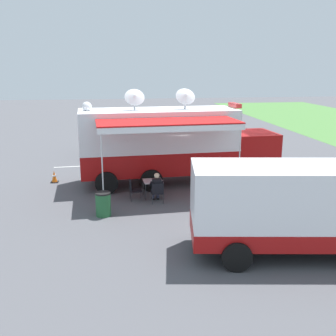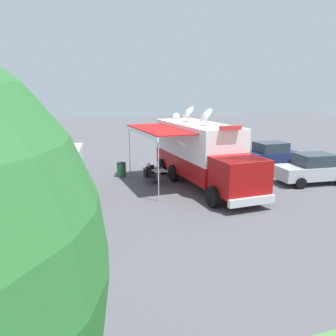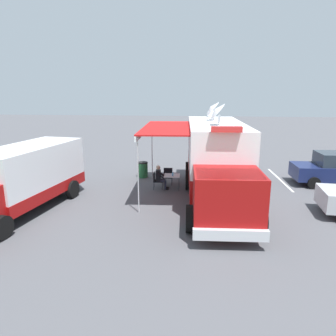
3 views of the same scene
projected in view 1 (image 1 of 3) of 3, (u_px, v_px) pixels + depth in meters
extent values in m
plane|color=#515156|center=(159.00, 183.00, 19.29)|extent=(100.00, 100.00, 0.00)
cube|color=silver|center=(98.00, 165.00, 22.60)|extent=(0.36, 4.80, 0.01)
cube|color=#9E0F0F|center=(158.00, 159.00, 19.01)|extent=(2.86, 7.32, 1.10)
cube|color=white|center=(158.00, 130.00, 18.66)|extent=(2.86, 7.32, 1.70)
cube|color=white|center=(158.00, 148.00, 18.87)|extent=(2.88, 7.34, 0.10)
cube|color=#9E0F0F|center=(251.00, 149.00, 19.81)|extent=(2.40, 2.21, 1.70)
cube|color=#28333D|center=(256.00, 139.00, 19.72)|extent=(2.22, 1.58, 0.70)
cube|color=silver|center=(271.00, 166.00, 20.24)|extent=(2.38, 0.32, 0.36)
cylinder|color=black|center=(238.00, 162.00, 21.19)|extent=(0.35, 1.01, 1.00)
cylinder|color=black|center=(257.00, 174.00, 18.82)|extent=(0.35, 1.01, 1.00)
cylinder|color=black|center=(144.00, 167.00, 20.25)|extent=(0.35, 1.01, 1.00)
cylinder|color=black|center=(151.00, 180.00, 17.88)|extent=(0.35, 1.01, 1.00)
cylinder|color=black|center=(104.00, 169.00, 19.88)|extent=(0.35, 1.01, 1.00)
cylinder|color=black|center=(106.00, 183.00, 17.50)|extent=(0.35, 1.01, 1.00)
cube|color=white|center=(158.00, 110.00, 18.44)|extent=(2.86, 7.32, 0.10)
cube|color=red|center=(235.00, 105.00, 19.09)|extent=(1.11, 0.33, 0.20)
cylinder|color=silver|center=(135.00, 105.00, 18.16)|extent=(0.10, 0.10, 0.45)
cone|color=silver|center=(135.00, 96.00, 17.92)|extent=(0.76, 0.93, 0.81)
cylinder|color=silver|center=(185.00, 104.00, 18.60)|extent=(0.10, 0.10, 0.45)
cone|color=silver|center=(186.00, 95.00, 18.36)|extent=(0.76, 0.93, 0.81)
sphere|color=white|center=(87.00, 107.00, 17.77)|extent=(0.44, 0.44, 0.44)
cube|color=red|center=(168.00, 122.00, 16.25)|extent=(2.48, 5.86, 0.06)
cube|color=white|center=(174.00, 129.00, 15.28)|extent=(0.37, 5.76, 0.24)
cylinder|color=silver|center=(239.00, 163.00, 16.22)|extent=(0.05, 0.05, 3.25)
cylinder|color=silver|center=(102.00, 170.00, 15.19)|extent=(0.05, 0.05, 3.25)
cube|color=silver|center=(153.00, 181.00, 16.99)|extent=(0.84, 0.84, 0.03)
cylinder|color=#333338|center=(160.00, 186.00, 17.51)|extent=(0.03, 0.03, 0.70)
cylinder|color=#333338|center=(163.00, 191.00, 16.80)|extent=(0.03, 0.03, 0.70)
cylinder|color=#333338|center=(143.00, 187.00, 17.37)|extent=(0.03, 0.03, 0.70)
cylinder|color=#333338|center=(146.00, 192.00, 16.66)|extent=(0.03, 0.03, 0.70)
cylinder|color=#4C99D8|center=(156.00, 178.00, 17.04)|extent=(0.07, 0.07, 0.20)
cylinder|color=white|center=(156.00, 175.00, 17.01)|extent=(0.04, 0.04, 0.02)
cube|color=black|center=(157.00, 193.00, 16.41)|extent=(0.50, 0.50, 0.04)
cube|color=black|center=(158.00, 189.00, 16.14)|extent=(0.06, 0.48, 0.44)
cylinder|color=#333338|center=(151.00, 196.00, 16.63)|extent=(0.02, 0.02, 0.42)
cylinder|color=#333338|center=(161.00, 195.00, 16.71)|extent=(0.02, 0.02, 0.42)
cylinder|color=#333338|center=(152.00, 200.00, 16.21)|extent=(0.02, 0.02, 0.42)
cylinder|color=#333338|center=(163.00, 199.00, 16.29)|extent=(0.02, 0.02, 0.42)
cube|color=black|center=(136.00, 190.00, 16.69)|extent=(0.50, 0.50, 0.04)
cube|color=black|center=(130.00, 185.00, 16.59)|extent=(0.48, 0.06, 0.44)
cylinder|color=#333338|center=(140.00, 193.00, 16.99)|extent=(0.02, 0.02, 0.42)
cylinder|color=#333338|center=(142.00, 197.00, 16.57)|extent=(0.02, 0.02, 0.42)
cylinder|color=#333338|center=(130.00, 194.00, 16.91)|extent=(0.02, 0.02, 0.42)
cylinder|color=#333338|center=(131.00, 197.00, 16.49)|extent=(0.02, 0.02, 0.42)
cube|color=black|center=(157.00, 186.00, 16.33)|extent=(0.26, 0.37, 0.56)
sphere|color=beige|center=(157.00, 176.00, 16.23)|extent=(0.22, 0.22, 0.22)
cylinder|color=black|center=(151.00, 184.00, 16.39)|extent=(0.43, 0.11, 0.34)
cylinder|color=black|center=(162.00, 183.00, 16.48)|extent=(0.43, 0.11, 0.34)
cylinder|color=#2D334C|center=(154.00, 191.00, 16.56)|extent=(0.39, 0.15, 0.13)
cylinder|color=#2D334C|center=(153.00, 195.00, 16.78)|extent=(0.11, 0.11, 0.42)
cube|color=black|center=(153.00, 198.00, 16.88)|extent=(0.24, 0.11, 0.07)
cylinder|color=#2D334C|center=(159.00, 191.00, 16.59)|extent=(0.39, 0.15, 0.13)
cylinder|color=#2D334C|center=(158.00, 195.00, 16.82)|extent=(0.11, 0.11, 0.42)
cube|color=black|center=(158.00, 198.00, 16.92)|extent=(0.24, 0.11, 0.07)
cylinder|color=#235B33|center=(103.00, 205.00, 14.95)|extent=(0.56, 0.56, 0.85)
cylinder|color=black|center=(103.00, 193.00, 14.84)|extent=(0.57, 0.57, 0.06)
cube|color=black|center=(55.00, 182.00, 19.34)|extent=(0.36, 0.36, 0.03)
cone|color=orange|center=(54.00, 176.00, 19.27)|extent=(0.26, 0.26, 0.55)
cylinder|color=white|center=(54.00, 176.00, 19.26)|extent=(0.17, 0.17, 0.06)
cube|color=white|center=(282.00, 203.00, 11.64)|extent=(2.85, 5.46, 2.20)
cube|color=#9E0F0F|center=(280.00, 230.00, 11.85)|extent=(2.88, 5.48, 0.50)
cylinder|color=black|center=(226.00, 227.00, 12.96)|extent=(0.38, 0.87, 0.84)
cylinder|color=black|center=(237.00, 257.00, 10.92)|extent=(0.38, 0.87, 0.84)
cube|color=#B2B5BA|center=(185.00, 143.00, 25.51)|extent=(4.33, 2.13, 0.76)
cube|color=#28333D|center=(185.00, 131.00, 25.48)|extent=(2.22, 1.76, 0.68)
cylinder|color=black|center=(202.00, 153.00, 24.40)|extent=(0.66, 0.27, 0.64)
cylinder|color=black|center=(172.00, 153.00, 24.29)|extent=(0.66, 0.27, 0.64)
cylinder|color=black|center=(196.00, 144.00, 26.92)|extent=(0.66, 0.27, 0.64)
cylinder|color=black|center=(169.00, 145.00, 26.80)|extent=(0.66, 0.27, 0.64)
cube|color=navy|center=(111.00, 144.00, 25.00)|extent=(4.24, 1.89, 0.76)
cube|color=#28333D|center=(111.00, 132.00, 24.97)|extent=(2.13, 1.64, 0.68)
cylinder|color=black|center=(127.00, 154.00, 24.00)|extent=(0.64, 0.23, 0.64)
cylinder|color=black|center=(97.00, 155.00, 23.71)|extent=(0.64, 0.23, 0.64)
cylinder|color=black|center=(125.00, 146.00, 26.49)|extent=(0.64, 0.23, 0.64)
cylinder|color=black|center=(97.00, 147.00, 26.20)|extent=(0.64, 0.23, 0.64)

